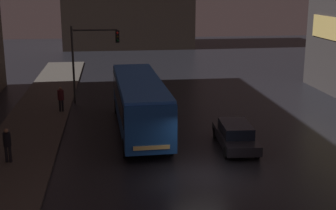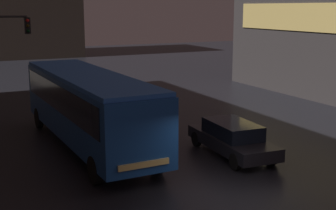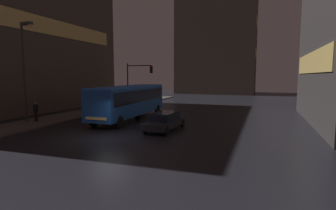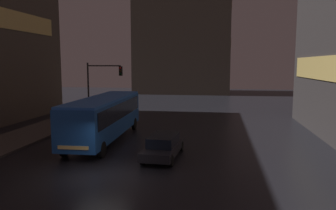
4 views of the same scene
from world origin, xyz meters
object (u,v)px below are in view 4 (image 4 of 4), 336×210
car_taxi (163,146)px  pedestrian_near (69,113)px  bus_near (105,114)px  traffic_light_main (101,82)px

car_taxi → pedestrian_near: pedestrian_near is taller
car_taxi → pedestrian_near: size_ratio=2.79×
bus_near → car_taxi: size_ratio=2.41×
bus_near → traffic_light_main: size_ratio=2.02×
car_taxi → pedestrian_near: (-10.11, 8.37, 0.48)m
bus_near → pedestrian_near: 7.02m
car_taxi → traffic_light_main: traffic_light_main is taller
bus_near → pedestrian_near: bearing=-44.7°
car_taxi → traffic_light_main: size_ratio=0.84×
bus_near → car_taxi: bus_near is taller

